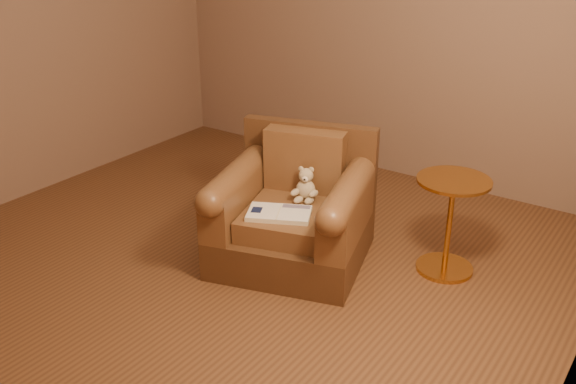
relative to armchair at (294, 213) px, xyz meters
The scene contains 5 objects.
floor 0.52m from the armchair, 129.89° to the right, with size 4.00×4.00×0.00m, color brown.
armchair is the anchor object (origin of this frame).
teddy_bear 0.18m from the armchair, 72.07° to the left, with size 0.16×0.18×0.22m.
guidebook 0.22m from the armchair, 81.97° to the right, with size 0.43×0.37×0.03m.
side_table 0.95m from the armchair, 24.57° to the left, with size 0.44×0.44×0.61m.
Camera 1 is at (2.29, -2.67, 2.08)m, focal length 40.00 mm.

